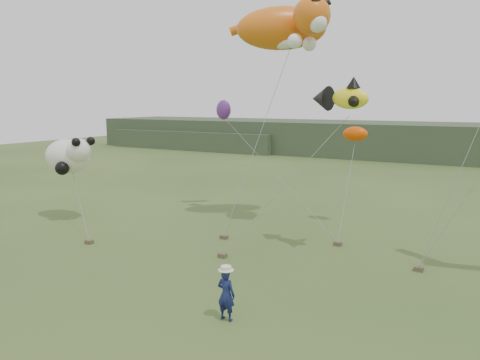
# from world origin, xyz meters

# --- Properties ---
(ground) EXTENTS (120.00, 120.00, 0.00)m
(ground) POSITION_xyz_m (0.00, 0.00, 0.00)
(ground) COLOR #385123
(ground) RESTS_ON ground
(headland) EXTENTS (90.00, 13.00, 4.00)m
(headland) POSITION_xyz_m (-3.11, 44.69, 1.92)
(headland) COLOR #2D3D28
(headland) RESTS_ON ground
(festival_attendant) EXTENTS (0.58, 0.39, 1.58)m
(festival_attendant) POSITION_xyz_m (0.45, -1.27, 0.79)
(festival_attendant) COLOR #151C4F
(festival_attendant) RESTS_ON ground
(sandbag_anchors) EXTENTS (14.10, 5.63, 0.17)m
(sandbag_anchors) POSITION_xyz_m (-1.94, 4.96, 0.09)
(sandbag_anchors) COLOR brown
(sandbag_anchors) RESTS_ON ground
(cat_kite) EXTENTS (6.37, 4.76, 2.71)m
(cat_kite) POSITION_xyz_m (-2.68, 10.02, 10.19)
(cat_kite) COLOR orange
(cat_kite) RESTS_ON ground
(fish_kite) EXTENTS (2.76, 1.84, 1.38)m
(fish_kite) POSITION_xyz_m (1.22, 6.46, 6.60)
(fish_kite) COLOR yellow
(fish_kite) RESTS_ON ground
(panda_kite) EXTENTS (3.31, 2.14, 2.06)m
(panda_kite) POSITION_xyz_m (-13.27, 4.93, 3.55)
(panda_kite) COLOR white
(panda_kite) RESTS_ON ground
(misc_kites) EXTENTS (8.56, 1.52, 2.11)m
(misc_kites) POSITION_xyz_m (-2.87, 11.11, 5.34)
(misc_kites) COLOR #E04501
(misc_kites) RESTS_ON ground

